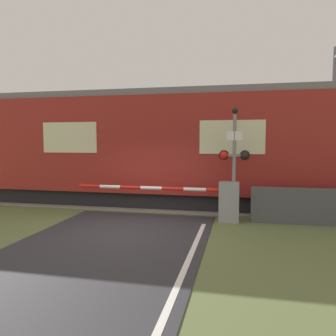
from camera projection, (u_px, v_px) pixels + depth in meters
ground_plane at (128, 230)px, 9.07m from camera, size 80.00×80.00×0.00m
track_bed at (161, 203)px, 12.86m from camera, size 36.00×3.20×0.13m
train at (233, 148)px, 12.09m from camera, size 21.17×2.81×4.29m
crossing_barrier at (216, 200)px, 10.02m from camera, size 5.29×0.44×1.22m
signal_post at (234, 157)px, 9.97m from camera, size 0.93×0.26×3.46m
catenary_pole at (333, 122)px, 12.92m from camera, size 0.20×1.90×6.11m
roadside_fence at (316, 207)px, 9.48m from camera, size 3.69×0.06×1.10m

